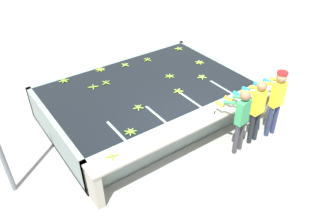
% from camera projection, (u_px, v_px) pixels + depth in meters
% --- Properties ---
extents(ground_plane, '(80.00, 80.00, 0.00)m').
position_uv_depth(ground_plane, '(199.00, 158.00, 7.46)').
color(ground_plane, '#999993').
rests_on(ground_plane, ground).
extents(wash_tank, '(5.05, 3.43, 0.87)m').
position_uv_depth(wash_tank, '(146.00, 100.00, 8.63)').
color(wash_tank, gray).
rests_on(wash_tank, ground).
extents(work_ledge, '(5.05, 0.45, 0.87)m').
position_uv_depth(work_ledge, '(194.00, 131.00, 7.24)').
color(work_ledge, '#A8A393').
rests_on(work_ledge, ground).
extents(worker_0, '(0.47, 0.73, 1.63)m').
position_uv_depth(worker_0, '(241.00, 116.00, 7.12)').
color(worker_0, '#38383D').
rests_on(worker_0, ground).
extents(worker_1, '(0.43, 0.72, 1.66)m').
position_uv_depth(worker_1, '(257.00, 106.00, 7.40)').
color(worker_1, '#1E2328').
rests_on(worker_1, ground).
extents(worker_2, '(0.44, 0.73, 1.74)m').
position_uv_depth(worker_2, '(276.00, 97.00, 7.57)').
color(worker_2, navy).
rests_on(worker_2, ground).
extents(banana_bunch_floating_0, '(0.28, 0.27, 0.08)m').
position_uv_depth(banana_bunch_floating_0, '(200.00, 62.00, 9.43)').
color(banana_bunch_floating_0, '#9EC642').
rests_on(banana_bunch_floating_0, wash_tank).
extents(banana_bunch_floating_1, '(0.27, 0.28, 0.08)m').
position_uv_depth(banana_bunch_floating_1, '(100.00, 69.00, 9.07)').
color(banana_bunch_floating_1, '#9EC642').
rests_on(banana_bunch_floating_1, wash_tank).
extents(banana_bunch_floating_2, '(0.28, 0.28, 0.08)m').
position_uv_depth(banana_bunch_floating_2, '(131.00, 132.00, 6.81)').
color(banana_bunch_floating_2, '#75A333').
rests_on(banana_bunch_floating_2, wash_tank).
extents(banana_bunch_floating_3, '(0.26, 0.28, 0.08)m').
position_uv_depth(banana_bunch_floating_3, '(179.00, 49.00, 10.20)').
color(banana_bunch_floating_3, '#8CB738').
rests_on(banana_bunch_floating_3, wash_tank).
extents(banana_bunch_floating_4, '(0.28, 0.28, 0.08)m').
position_uv_depth(banana_bunch_floating_4, '(106.00, 83.00, 8.48)').
color(banana_bunch_floating_4, '#75A333').
rests_on(banana_bunch_floating_4, wash_tank).
extents(banana_bunch_floating_5, '(0.27, 0.27, 0.08)m').
position_uv_depth(banana_bunch_floating_5, '(93.00, 87.00, 8.30)').
color(banana_bunch_floating_5, '#7FAD33').
rests_on(banana_bunch_floating_5, wash_tank).
extents(banana_bunch_floating_6, '(0.28, 0.27, 0.08)m').
position_uv_depth(banana_bunch_floating_6, '(170.00, 76.00, 8.76)').
color(banana_bunch_floating_6, '#7FAD33').
rests_on(banana_bunch_floating_6, wash_tank).
extents(banana_bunch_floating_7, '(0.27, 0.27, 0.08)m').
position_uv_depth(banana_bunch_floating_7, '(125.00, 65.00, 9.30)').
color(banana_bunch_floating_7, '#9EC642').
rests_on(banana_bunch_floating_7, wash_tank).
extents(banana_bunch_floating_8, '(0.28, 0.28, 0.08)m').
position_uv_depth(banana_bunch_floating_8, '(148.00, 60.00, 9.57)').
color(banana_bunch_floating_8, '#7FAD33').
rests_on(banana_bunch_floating_8, wash_tank).
extents(banana_bunch_floating_9, '(0.27, 0.28, 0.08)m').
position_uv_depth(banana_bunch_floating_9, '(178.00, 91.00, 8.14)').
color(banana_bunch_floating_9, '#8CB738').
rests_on(banana_bunch_floating_9, wash_tank).
extents(banana_bunch_floating_10, '(0.28, 0.27, 0.08)m').
position_uv_depth(banana_bunch_floating_10, '(138.00, 107.00, 7.54)').
color(banana_bunch_floating_10, '#75A333').
rests_on(banana_bunch_floating_10, wash_tank).
extents(banana_bunch_floating_11, '(0.28, 0.27, 0.08)m').
position_uv_depth(banana_bunch_floating_11, '(64.00, 81.00, 8.56)').
color(banana_bunch_floating_11, '#7FAD33').
rests_on(banana_bunch_floating_11, wash_tank).
extents(banana_bunch_floating_12, '(0.28, 0.27, 0.08)m').
position_uv_depth(banana_bunch_floating_12, '(202.00, 77.00, 8.72)').
color(banana_bunch_floating_12, '#9EC642').
rests_on(banana_bunch_floating_12, wash_tank).
extents(banana_bunch_ledge_0, '(0.28, 0.28, 0.08)m').
position_uv_depth(banana_bunch_ledge_0, '(112.00, 156.00, 6.21)').
color(banana_bunch_ledge_0, '#7FAD33').
rests_on(banana_bunch_ledge_0, work_ledge).
extents(knife_0, '(0.30, 0.22, 0.02)m').
position_uv_depth(knife_0, '(215.00, 111.00, 7.44)').
color(knife_0, silver).
rests_on(knife_0, work_ledge).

